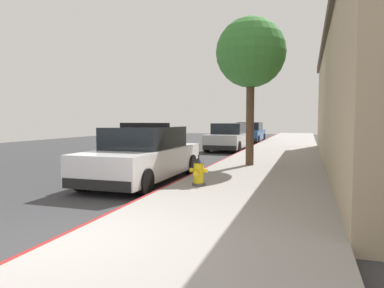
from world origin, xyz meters
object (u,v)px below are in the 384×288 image
object	(u,v)px
police_cruiser	(144,156)
parked_car_silver_ahead	(229,137)
parked_car_dark_far	(250,133)
street_tree	(251,54)
fire_hydrant	(199,171)

from	to	relation	value
police_cruiser	parked_car_silver_ahead	distance (m)	10.94
police_cruiser	parked_car_dark_far	bearing A→B (deg)	89.43
parked_car_silver_ahead	street_tree	distance (m)	8.65
police_cruiser	parked_car_dark_far	world-z (taller)	police_cruiser
police_cruiser	fire_hydrant	world-z (taller)	police_cruiser
police_cruiser	street_tree	distance (m)	5.32
fire_hydrant	parked_car_silver_ahead	bearing A→B (deg)	98.63
parked_car_silver_ahead	fire_hydrant	world-z (taller)	parked_car_silver_ahead
parked_car_dark_far	street_tree	world-z (taller)	street_tree
parked_car_silver_ahead	parked_car_dark_far	bearing A→B (deg)	89.67
fire_hydrant	street_tree	distance (m)	5.62
parked_car_silver_ahead	fire_hydrant	distance (m)	12.08
police_cruiser	fire_hydrant	bearing A→B (deg)	-27.22
fire_hydrant	street_tree	xyz separation A→B (m)	(0.56, 4.32, 3.54)
parked_car_dark_far	street_tree	xyz separation A→B (m)	(2.33, -14.96, 3.32)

